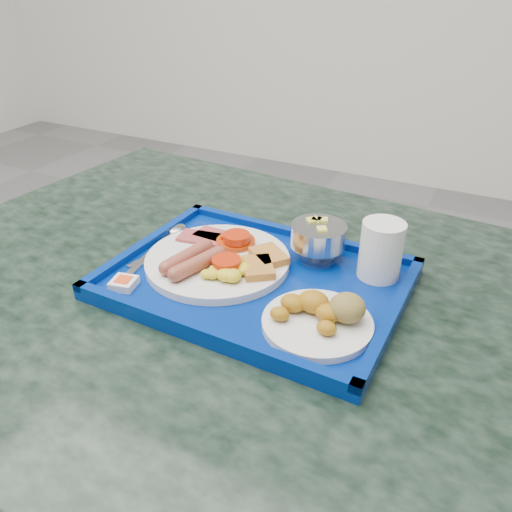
{
  "coord_description": "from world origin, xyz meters",
  "views": [
    {
      "loc": [
        0.99,
        -0.31,
        1.29
      ],
      "look_at": [
        0.69,
        0.29,
        0.89
      ],
      "focal_mm": 35.0,
      "sensor_mm": 36.0,
      "label": 1
    }
  ],
  "objects_px": {
    "table": "(265,391)",
    "juice_cup": "(381,248)",
    "bread_plate": "(321,316)",
    "main_plate": "(220,259)",
    "fruit_bowl": "(318,236)",
    "tray": "(256,281)"
  },
  "relations": [
    {
      "from": "bread_plate",
      "to": "fruit_bowl",
      "type": "distance_m",
      "value": 0.19
    },
    {
      "from": "bread_plate",
      "to": "fruit_bowl",
      "type": "bearing_deg",
      "value": 112.48
    },
    {
      "from": "table",
      "to": "bread_plate",
      "type": "distance_m",
      "value": 0.28
    },
    {
      "from": "main_plate",
      "to": "tray",
      "type": "bearing_deg",
      "value": -4.48
    },
    {
      "from": "table",
      "to": "fruit_bowl",
      "type": "relative_size",
      "value": 15.09
    },
    {
      "from": "main_plate",
      "to": "juice_cup",
      "type": "distance_m",
      "value": 0.26
    },
    {
      "from": "main_plate",
      "to": "fruit_bowl",
      "type": "height_order",
      "value": "fruit_bowl"
    },
    {
      "from": "tray",
      "to": "fruit_bowl",
      "type": "height_order",
      "value": "fruit_bowl"
    },
    {
      "from": "main_plate",
      "to": "fruit_bowl",
      "type": "relative_size",
      "value": 2.59
    },
    {
      "from": "tray",
      "to": "juice_cup",
      "type": "relative_size",
      "value": 4.96
    },
    {
      "from": "main_plate",
      "to": "juice_cup",
      "type": "xyz_separation_m",
      "value": [
        0.24,
        0.09,
        0.04
      ]
    },
    {
      "from": "juice_cup",
      "to": "table",
      "type": "bearing_deg",
      "value": -144.19
    },
    {
      "from": "tray",
      "to": "bread_plate",
      "type": "height_order",
      "value": "bread_plate"
    },
    {
      "from": "table",
      "to": "juice_cup",
      "type": "height_order",
      "value": "juice_cup"
    },
    {
      "from": "table",
      "to": "fruit_bowl",
      "type": "height_order",
      "value": "fruit_bowl"
    },
    {
      "from": "table",
      "to": "main_plate",
      "type": "xyz_separation_m",
      "value": [
        -0.09,
        0.02,
        0.24
      ]
    },
    {
      "from": "tray",
      "to": "juice_cup",
      "type": "xyz_separation_m",
      "value": [
        0.17,
        0.1,
        0.06
      ]
    },
    {
      "from": "table",
      "to": "tray",
      "type": "xyz_separation_m",
      "value": [
        -0.02,
        0.01,
        0.22
      ]
    },
    {
      "from": "main_plate",
      "to": "table",
      "type": "bearing_deg",
      "value": -10.59
    },
    {
      "from": "juice_cup",
      "to": "main_plate",
      "type": "bearing_deg",
      "value": -159.68
    },
    {
      "from": "fruit_bowl",
      "to": "juice_cup",
      "type": "xyz_separation_m",
      "value": [
        0.11,
        -0.01,
        0.01
      ]
    },
    {
      "from": "table",
      "to": "fruit_bowl",
      "type": "distance_m",
      "value": 0.3
    }
  ]
}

